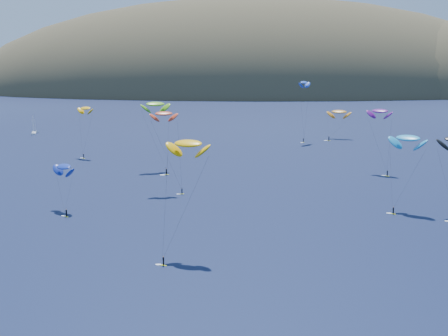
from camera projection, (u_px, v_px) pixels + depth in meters
name	position (u px, v px, depth m)	size (l,w,h in m)	color
island	(272.00, 100.00, 640.33)	(730.00, 300.00, 210.00)	#3D3526
sailboat	(34.00, 132.00, 299.23)	(8.53, 7.40, 10.25)	white
kitesurfer_1	(85.00, 108.00, 232.58)	(8.14, 9.04, 20.29)	yellow
kitesurfer_2	(188.00, 144.00, 120.46)	(9.68, 12.75, 24.12)	yellow
kitesurfer_3	(155.00, 104.00, 207.67)	(10.77, 15.81, 24.53)	yellow
kitesurfer_4	(304.00, 83.00, 269.71)	(7.55, 8.42, 28.00)	yellow
kitesurfer_5	(408.00, 138.00, 154.57)	(10.23, 11.16, 20.67)	yellow
kitesurfer_6	(380.00, 111.00, 202.72)	(9.12, 12.66, 22.38)	yellow
kitesurfer_9	(164.00, 114.00, 174.39)	(9.95, 7.54, 24.12)	yellow
kitesurfer_10	(64.00, 167.00, 155.35)	(8.46, 12.46, 13.15)	yellow
kitesurfer_11	(339.00, 112.00, 283.23)	(12.18, 13.65, 14.98)	yellow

